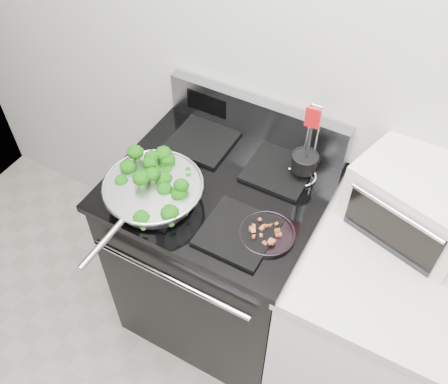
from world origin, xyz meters
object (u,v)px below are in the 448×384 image
Objects in this scene: utensil_holder at (304,165)px; skillet at (153,191)px; gas_range at (220,253)px; bacon_plate at (267,232)px; toaster_oven at (419,200)px.

skillet is at bearing -143.03° from utensil_holder.
gas_range is 0.61m from utensil_holder.
gas_range is at bearing 50.48° from skillet.
bacon_plate is at bearing -94.18° from utensil_holder.
skillet is at bearing -171.78° from bacon_plate.
bacon_plate is 0.52m from toaster_oven.
bacon_plate is at bearing -126.24° from toaster_oven.
gas_range is 0.57m from skillet.
gas_range is at bearing -148.36° from toaster_oven.
skillet is at bearing -139.42° from toaster_oven.
gas_range is 0.89m from toaster_oven.
toaster_oven is (0.67, 0.19, 0.55)m from gas_range.
toaster_oven is at bearing 15.48° from gas_range.
utensil_holder is (0.42, 0.37, 0.01)m from skillet.
gas_range is at bearing 153.23° from bacon_plate.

